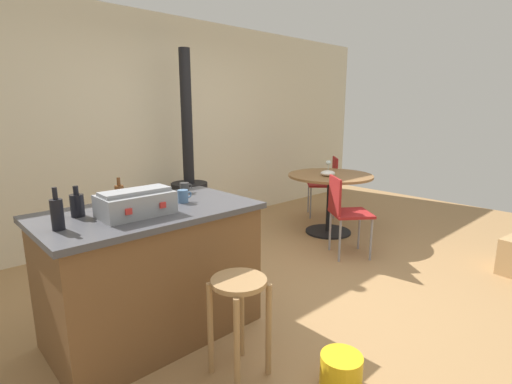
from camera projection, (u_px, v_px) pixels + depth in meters
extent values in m
plane|color=#A37A4C|center=(299.00, 291.00, 3.37)|extent=(8.80, 8.80, 0.00)
cube|color=beige|center=(157.00, 127.00, 4.79)|extent=(8.00, 0.10, 2.70)
cube|color=brown|center=(153.00, 275.00, 2.67)|extent=(1.36, 0.77, 0.88)
cube|color=#424247|center=(149.00, 212.00, 2.57)|extent=(1.42, 0.83, 0.04)
cylinder|color=#A37A4C|center=(241.00, 314.00, 2.44)|extent=(0.04, 0.04, 0.59)
cylinder|color=#A37A4C|center=(210.00, 329.00, 2.28)|extent=(0.04, 0.04, 0.59)
cylinder|color=#A37A4C|center=(237.00, 347.00, 2.10)|extent=(0.04, 0.04, 0.59)
cylinder|color=#A37A4C|center=(269.00, 330.00, 2.27)|extent=(0.04, 0.04, 0.59)
cylinder|color=#A37A4C|center=(239.00, 281.00, 2.21)|extent=(0.33, 0.33, 0.03)
cylinder|color=black|center=(328.00, 231.00, 4.97)|extent=(0.58, 0.58, 0.02)
cylinder|color=black|center=(329.00, 205.00, 4.90)|extent=(0.07, 0.07, 0.74)
cylinder|color=olive|center=(330.00, 176.00, 4.81)|extent=(1.06, 1.06, 0.03)
cube|color=maroon|center=(351.00, 213.00, 4.11)|extent=(0.56, 0.56, 0.03)
cube|color=maroon|center=(335.00, 196.00, 4.04)|extent=(0.23, 0.30, 0.40)
cylinder|color=gray|center=(330.00, 231.00, 4.31)|extent=(0.02, 0.02, 0.46)
cylinder|color=gray|center=(340.00, 241.00, 3.98)|extent=(0.02, 0.02, 0.46)
cylinder|color=gray|center=(371.00, 240.00, 4.01)|extent=(0.02, 0.02, 0.46)
cylinder|color=gray|center=(359.00, 230.00, 4.34)|extent=(0.02, 0.02, 0.46)
cube|color=maroon|center=(321.00, 184.00, 5.66)|extent=(0.57, 0.57, 0.03)
cube|color=maroon|center=(335.00, 171.00, 5.61)|extent=(0.27, 0.27, 0.40)
cylinder|color=gray|center=(334.00, 203.00, 5.54)|extent=(0.02, 0.02, 0.47)
cylinder|color=gray|center=(330.00, 198.00, 5.88)|extent=(0.02, 0.02, 0.47)
cylinder|color=gray|center=(308.00, 198.00, 5.89)|extent=(0.02, 0.02, 0.47)
cylinder|color=gray|center=(311.00, 203.00, 5.56)|extent=(0.02, 0.02, 0.47)
cylinder|color=black|center=(191.00, 235.00, 4.77)|extent=(0.37, 0.37, 0.06)
cylinder|color=black|center=(190.00, 208.00, 4.69)|extent=(0.44, 0.44, 0.64)
cube|color=#2D2826|center=(200.00, 212.00, 4.53)|extent=(0.20, 0.02, 0.20)
cylinder|color=black|center=(187.00, 118.00, 4.46)|extent=(0.13, 0.13, 1.55)
cube|color=gray|center=(136.00, 204.00, 2.40)|extent=(0.45, 0.26, 0.14)
cube|color=gray|center=(135.00, 191.00, 2.38)|extent=(0.42, 0.16, 0.02)
cube|color=red|center=(129.00, 212.00, 2.23)|extent=(0.04, 0.01, 0.04)
cube|color=red|center=(163.00, 205.00, 2.38)|extent=(0.04, 0.01, 0.04)
cylinder|color=black|center=(77.00, 205.00, 2.38)|extent=(0.08, 0.08, 0.14)
cylinder|color=black|center=(76.00, 190.00, 2.35)|extent=(0.03, 0.03, 0.05)
cylinder|color=#603314|center=(120.00, 196.00, 2.62)|extent=(0.06, 0.06, 0.14)
cylinder|color=#603314|center=(119.00, 182.00, 2.60)|extent=(0.02, 0.02, 0.06)
cylinder|color=black|center=(57.00, 215.00, 2.11)|extent=(0.07, 0.07, 0.17)
cylinder|color=black|center=(55.00, 193.00, 2.08)|extent=(0.03, 0.03, 0.07)
cylinder|color=#383838|center=(184.00, 188.00, 3.04)|extent=(0.07, 0.07, 0.08)
torus|color=#383838|center=(189.00, 187.00, 3.08)|extent=(0.05, 0.01, 0.05)
cylinder|color=#4C7099|center=(183.00, 196.00, 2.73)|extent=(0.08, 0.08, 0.09)
torus|color=#4C7099|center=(189.00, 195.00, 2.76)|extent=(0.05, 0.01, 0.05)
cylinder|color=silver|center=(328.00, 171.00, 5.08)|extent=(0.06, 0.06, 0.00)
cylinder|color=silver|center=(328.00, 168.00, 5.07)|extent=(0.01, 0.01, 0.08)
ellipsoid|color=silver|center=(328.00, 163.00, 5.05)|extent=(0.07, 0.07, 0.06)
ellipsoid|color=white|center=(328.00, 173.00, 4.70)|extent=(0.18, 0.18, 0.07)
cylinder|color=yellow|center=(341.00, 372.00, 2.19)|extent=(0.24, 0.24, 0.20)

